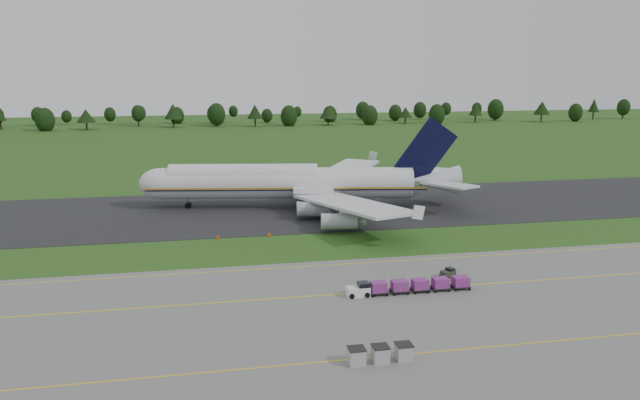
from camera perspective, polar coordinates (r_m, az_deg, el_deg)
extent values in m
plane|color=#254D17|center=(101.01, -0.67, -4.31)|extent=(600.00, 600.00, 0.00)
cube|color=slate|center=(69.79, 4.48, -11.96)|extent=(300.00, 52.00, 0.06)
cube|color=black|center=(127.78, -2.93, -0.83)|extent=(300.00, 40.00, 0.08)
cube|color=yellow|center=(80.54, 2.18, -8.56)|extent=(300.00, 0.25, 0.01)
cube|color=yellow|center=(64.56, 5.94, -14.03)|extent=(300.00, 0.20, 0.01)
cube|color=yellow|center=(91.61, 0.46, -5.99)|extent=(120.00, 0.20, 0.01)
cylinder|color=black|center=(331.18, -27.16, 6.11)|extent=(0.70, 0.70, 4.16)
cone|color=#1B3512|center=(330.77, -27.25, 7.10)|extent=(5.32, 5.32, 7.40)
cylinder|color=black|center=(316.39, -23.80, 6.11)|extent=(0.70, 0.70, 3.19)
sphere|color=#1B3512|center=(316.13, -23.85, 6.70)|extent=(8.80, 8.80, 8.80)
cylinder|color=black|center=(314.02, -20.55, 6.35)|extent=(0.70, 0.70, 3.46)
cone|color=#1B3512|center=(313.65, -20.62, 7.22)|extent=(8.77, 8.77, 6.15)
cylinder|color=black|center=(323.73, -16.26, 6.84)|extent=(0.70, 0.70, 4.25)
sphere|color=#1B3512|center=(323.41, -16.31, 7.61)|extent=(6.36, 6.36, 6.36)
cylinder|color=black|center=(314.12, -13.23, 6.85)|extent=(0.70, 0.70, 4.14)
cone|color=#1B3512|center=(313.69, -13.28, 7.90)|extent=(8.73, 8.73, 7.36)
cylinder|color=black|center=(316.47, -9.41, 7.02)|extent=(0.70, 0.70, 3.88)
sphere|color=#1B3512|center=(316.16, -9.44, 7.74)|extent=(8.61, 8.61, 8.61)
cylinder|color=black|center=(312.63, -5.95, 7.06)|extent=(0.70, 0.70, 3.92)
cone|color=#1B3512|center=(312.22, -5.97, 8.06)|extent=(7.68, 7.68, 6.98)
cylinder|color=black|center=(315.04, -2.85, 7.08)|extent=(0.70, 0.70, 3.17)
sphere|color=#1B3512|center=(314.78, -2.85, 7.67)|extent=(8.42, 8.42, 8.42)
cylinder|color=black|center=(317.97, 0.75, 7.17)|extent=(0.70, 0.70, 3.55)
cone|color=#1B3512|center=(317.60, 0.76, 8.06)|extent=(8.85, 8.85, 6.31)
cylinder|color=black|center=(322.41, 4.56, 7.15)|extent=(0.70, 0.70, 3.00)
sphere|color=#1B3512|center=(322.17, 4.57, 7.70)|extent=(8.21, 8.21, 8.21)
cylinder|color=black|center=(331.08, 7.80, 7.21)|extent=(0.70, 0.70, 3.12)
cone|color=#1B3512|center=(330.75, 7.82, 7.96)|extent=(6.91, 6.91, 5.55)
cylinder|color=black|center=(333.48, 10.61, 7.15)|extent=(0.70, 0.70, 3.03)
sphere|color=#1B3512|center=(333.25, 10.63, 7.68)|extent=(8.51, 8.51, 8.51)
cylinder|color=black|center=(345.26, 14.00, 7.21)|extent=(0.70, 0.70, 3.73)
cone|color=#1B3512|center=(344.91, 14.05, 8.07)|extent=(7.16, 7.16, 6.62)
cylinder|color=black|center=(361.01, 15.72, 7.34)|extent=(0.70, 0.70, 4.01)
sphere|color=#1B3512|center=(360.74, 15.76, 7.99)|extent=(8.73, 8.73, 8.73)
cylinder|color=black|center=(358.05, 19.57, 7.06)|extent=(0.70, 0.70, 3.98)
cone|color=#1B3512|center=(357.69, 19.63, 7.94)|extent=(8.72, 8.72, 7.07)
cylinder|color=black|center=(369.24, 22.29, 6.92)|extent=(0.70, 0.70, 3.15)
sphere|color=#1B3512|center=(369.02, 22.33, 7.42)|extent=(7.50, 7.50, 7.50)
cylinder|color=black|center=(387.43, 23.69, 7.08)|extent=(0.70, 0.70, 4.16)
cone|color=#1B3512|center=(387.08, 23.76, 7.93)|extent=(5.90, 5.90, 7.39)
cylinder|color=black|center=(398.57, 25.95, 7.00)|extent=(0.70, 0.70, 4.29)
sphere|color=#1B3512|center=(398.30, 26.01, 7.63)|extent=(7.23, 7.23, 7.23)
cylinder|color=silver|center=(128.40, -3.03, 1.56)|extent=(51.91, 14.75, 6.40)
cylinder|color=silver|center=(128.66, -7.00, 2.19)|extent=(30.63, 9.87, 4.99)
sphere|color=silver|center=(131.59, -14.33, 1.46)|extent=(6.40, 6.40, 6.40)
cone|color=silver|center=(131.18, 10.49, 1.80)|extent=(10.64, 7.60, 6.08)
cube|color=gold|center=(125.33, -3.06, 1.06)|extent=(56.13, 9.36, 0.31)
cube|color=silver|center=(112.21, 2.88, -0.37)|extent=(17.14, 31.50, 0.49)
cube|color=silver|center=(145.48, 1.85, 2.48)|extent=(24.76, 29.78, 0.49)
cylinder|color=#9B9DA3|center=(118.01, -0.58, -0.85)|extent=(6.60, 3.82, 2.84)
cylinder|color=#9B9DA3|center=(108.66, 1.78, -1.98)|extent=(6.60, 3.82, 2.84)
cylinder|color=#9B9DA3|center=(139.94, -0.75, 1.18)|extent=(6.60, 3.82, 2.84)
cylinder|color=#9B9DA3|center=(149.67, 0.84, 1.89)|extent=(6.60, 3.82, 2.84)
cube|color=black|center=(129.83, 9.63, 4.40)|extent=(12.87, 2.60, 14.27)
cube|color=silver|center=(125.03, 11.72, 1.37)|extent=(8.95, 12.55, 0.40)
cube|color=silver|center=(137.84, 10.46, 2.39)|extent=(11.31, 11.90, 0.40)
cylinder|color=slate|center=(131.32, -11.96, -0.31)|extent=(0.32, 0.32, 1.96)
cylinder|color=black|center=(131.41, -11.96, -0.48)|extent=(1.27, 0.98, 1.16)
cylinder|color=slate|center=(125.29, -0.61, -0.63)|extent=(0.32, 0.32, 1.96)
cylinder|color=black|center=(125.37, -0.61, -0.81)|extent=(1.27, 0.98, 1.16)
cylinder|color=slate|center=(133.10, -0.68, 0.12)|extent=(0.32, 0.32, 1.96)
cylinder|color=black|center=(133.19, -0.68, -0.05)|extent=(1.27, 0.98, 1.16)
cube|color=white|center=(79.66, 3.51, -8.35)|extent=(2.89, 1.56, 1.22)
cylinder|color=black|center=(78.82, 2.93, -8.78)|extent=(0.67, 0.24, 0.67)
cube|color=black|center=(80.42, 5.36, -8.35)|extent=(2.22, 1.67, 0.13)
cube|color=#742972|center=(80.19, 5.37, -7.90)|extent=(2.00, 1.56, 1.22)
cylinder|color=black|center=(79.55, 4.90, -8.72)|extent=(0.38, 0.17, 0.38)
cube|color=black|center=(81.21, 7.27, -8.19)|extent=(2.22, 1.67, 0.13)
cube|color=#742972|center=(80.99, 7.28, -7.74)|extent=(2.00, 1.56, 1.22)
cylinder|color=black|center=(80.33, 6.83, -8.56)|extent=(0.38, 0.17, 0.38)
cube|color=black|center=(82.09, 9.13, -8.02)|extent=(2.22, 1.67, 0.13)
cube|color=#742972|center=(81.87, 9.14, -7.58)|extent=(2.00, 1.56, 1.22)
cylinder|color=black|center=(81.18, 8.72, -8.39)|extent=(0.38, 0.17, 0.38)
cube|color=black|center=(83.06, 10.94, -7.85)|extent=(2.22, 1.67, 0.13)
cube|color=#742972|center=(82.83, 10.96, -7.42)|extent=(2.00, 1.56, 1.22)
cylinder|color=black|center=(82.13, 10.56, -8.21)|extent=(0.38, 0.17, 0.38)
cube|color=black|center=(84.10, 12.72, -7.68)|extent=(2.22, 1.67, 0.13)
cube|color=#742972|center=(83.88, 12.74, -7.25)|extent=(2.00, 1.56, 1.22)
cylinder|color=black|center=(83.15, 12.36, -8.04)|extent=(0.38, 0.17, 0.38)
cylinder|color=black|center=(79.76, 3.50, -8.53)|extent=(0.67, 0.24, 0.67)
cube|color=#2C3323|center=(87.77, 11.61, -6.68)|extent=(2.31, 1.89, 1.10)
cylinder|color=black|center=(87.07, 11.33, -7.00)|extent=(0.56, 0.20, 0.56)
cylinder|color=black|center=(88.64, 11.88, -6.68)|extent=(0.56, 0.20, 0.56)
cube|color=#A2A2A2|center=(62.55, 3.36, -14.09)|extent=(1.56, 1.56, 1.56)
cube|color=black|center=(62.19, 3.37, -13.41)|extent=(1.66, 1.66, 0.08)
cube|color=#A2A2A2|center=(63.14, 5.54, -13.86)|extent=(1.56, 1.56, 1.56)
cube|color=black|center=(62.79, 5.55, -13.19)|extent=(1.66, 1.66, 0.08)
cube|color=#A2A2A2|center=(63.81, 7.66, -13.62)|extent=(1.56, 1.56, 1.56)
cube|color=black|center=(63.46, 7.69, -12.96)|extent=(1.66, 1.66, 0.08)
cube|color=#E74907|center=(106.66, -9.30, -3.42)|extent=(0.50, 0.12, 0.60)
cube|color=black|center=(106.74, -9.29, -3.56)|extent=(0.30, 0.30, 0.04)
cube|color=#E74907|center=(107.22, -4.66, -3.21)|extent=(0.50, 0.12, 0.60)
cube|color=black|center=(107.30, -4.66, -3.36)|extent=(0.30, 0.30, 0.04)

